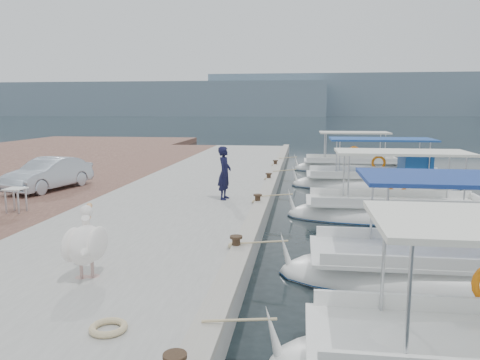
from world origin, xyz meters
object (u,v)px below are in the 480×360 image
fishing_caique_b (459,276)px  fishing_caique_c (393,215)px  parked_car (49,174)px  pelican (86,243)px  fishing_caique_d (378,183)px  fishing_caique_e (350,168)px  fisherman (225,173)px

fishing_caique_b → fishing_caique_c: same height
parked_car → pelican: bearing=-44.3°
fishing_caique_c → fishing_caique_d: bearing=85.8°
fishing_caique_c → fishing_caique_b: bearing=-86.9°
fishing_caique_b → fishing_caique_e: (-0.52, 17.56, 0.00)m
fishing_caique_d → fisherman: bearing=-134.3°
fishing_caique_c → fisherman: fisherman is taller
fishing_caique_d → pelican: fishing_caique_d is taller
fishing_caique_d → pelican: size_ratio=4.66×
fishing_caique_e → fisherman: 13.12m
fishing_caique_d → parked_car: fishing_caique_d is taller
fishing_caique_d → fishing_caique_e: 5.74m
fishing_caique_d → parked_car: bearing=-158.1°
fishing_caique_d → fisherman: size_ratio=4.20×
fishing_caique_b → fisherman: fisherman is taller
fishing_caique_e → fishing_caique_d: bearing=-83.3°
parked_car → fishing_caique_b: bearing=-14.8°
fishing_caique_c → fisherman: (-5.59, 0.06, 1.28)m
fishing_caique_d → fishing_caique_e: size_ratio=1.17×
fishing_caique_d → fisherman: (-6.05, -6.20, 1.22)m
fisherman → parked_car: bearing=87.7°
pelican → parked_car: 10.33m
fishing_caique_b → fishing_caique_d: (0.15, 11.85, 0.06)m
pelican → fishing_caique_d: bearing=62.1°
fisherman → fishing_caique_b: bearing=-128.1°
fishing_caique_c → fisherman: size_ratio=3.81×
fishing_caique_e → pelican: size_ratio=3.97×
fishing_caique_c → fishing_caique_d: same height
fishing_caique_e → parked_car: fishing_caique_e is taller
pelican → fisherman: fisherman is taller
fishing_caique_e → pelican: 20.71m
fishing_caique_c → fishing_caique_d: size_ratio=0.91×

